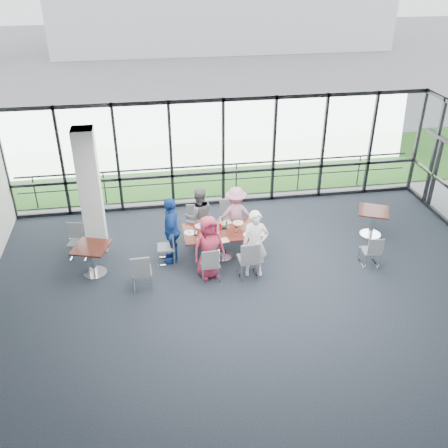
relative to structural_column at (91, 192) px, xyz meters
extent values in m
cube|color=#1C222B|center=(3.60, -3.00, -1.61)|extent=(12.00, 10.00, 0.02)
cube|color=silver|center=(3.60, -3.00, 1.60)|extent=(12.00, 10.00, 0.04)
cube|color=white|center=(3.60, 2.00, 0.00)|extent=(12.00, 0.10, 3.20)
cube|color=black|center=(9.60, 0.75, -0.55)|extent=(0.12, 1.60, 2.10)
cube|color=white|center=(0.00, 0.00, 0.00)|extent=(0.50, 0.50, 3.20)
cube|color=slate|center=(3.60, 7.00, -1.62)|extent=(80.00, 70.00, 0.02)
cube|color=#27631B|center=(3.60, 5.00, -1.59)|extent=(80.00, 5.00, 0.01)
cube|color=silver|center=(7.60, 29.00, 1.40)|extent=(24.00, 10.00, 6.00)
cylinder|color=#2D2D33|center=(3.60, 2.60, -1.10)|extent=(12.00, 0.06, 0.06)
cube|color=#3B1A0E|center=(3.09, -0.93, -0.87)|extent=(1.89, 1.04, 0.04)
cylinder|color=silver|center=(3.09, -0.93, -1.25)|extent=(0.12, 0.12, 0.71)
cylinder|color=silver|center=(3.09, -0.93, -1.59)|extent=(0.56, 0.56, 0.03)
cube|color=#3B1A0E|center=(-0.02, -1.17, -0.87)|extent=(0.96, 0.96, 0.04)
cylinder|color=silver|center=(-0.02, -1.17, -1.25)|extent=(0.12, 0.12, 0.71)
cube|color=#3B1A0E|center=(7.21, -0.53, -0.87)|extent=(1.02, 1.02, 0.04)
cylinder|color=silver|center=(7.21, -0.53, -1.25)|extent=(0.12, 0.12, 0.71)
imported|color=#BC2E4D|center=(2.66, -1.68, -0.82)|extent=(0.86, 0.67, 1.56)
imported|color=white|center=(3.73, -1.80, -0.77)|extent=(0.65, 0.51, 1.66)
imported|color=slate|center=(2.61, -0.19, -0.81)|extent=(0.79, 0.52, 1.57)
imported|color=pink|center=(3.57, -0.18, -0.85)|extent=(1.00, 0.55, 1.51)
imported|color=#194499|center=(1.87, -0.88, -0.74)|extent=(0.68, 1.07, 1.71)
cylinder|color=white|center=(2.57, -1.30, -0.84)|extent=(0.28, 0.28, 0.01)
cylinder|color=white|center=(3.68, -1.24, -0.84)|extent=(0.24, 0.24, 0.01)
cylinder|color=white|center=(2.59, -0.63, -0.84)|extent=(0.27, 0.27, 0.01)
cylinder|color=white|center=(3.55, -0.63, -0.84)|extent=(0.28, 0.28, 0.01)
cylinder|color=white|center=(2.30, -0.92, -0.84)|extent=(0.27, 0.27, 0.01)
cylinder|color=white|center=(2.84, -1.13, -0.78)|extent=(0.07, 0.07, 0.13)
cylinder|color=white|center=(3.42, -1.06, -0.78)|extent=(0.07, 0.07, 0.13)
cylinder|color=white|center=(3.12, -0.67, -0.78)|extent=(0.07, 0.07, 0.15)
cylinder|color=white|center=(2.43, -1.05, -0.77)|extent=(0.08, 0.08, 0.15)
cube|color=beige|center=(3.01, -1.40, -0.85)|extent=(0.36, 0.28, 0.00)
cube|color=beige|center=(3.93, -1.24, -0.85)|extent=(0.34, 0.25, 0.00)
cube|color=beige|center=(3.25, -0.56, -0.85)|extent=(0.34, 0.28, 0.00)
cube|color=black|center=(3.16, -0.84, -0.83)|extent=(0.10, 0.07, 0.04)
cylinder|color=#B0141A|center=(3.06, -0.89, -0.76)|extent=(0.06, 0.06, 0.18)
cylinder|color=#227E41|center=(3.22, -0.83, -0.75)|extent=(0.05, 0.05, 0.20)
camera|label=1|loc=(1.43, -11.32, 5.28)|focal=40.00mm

